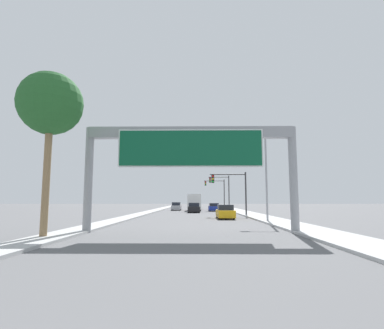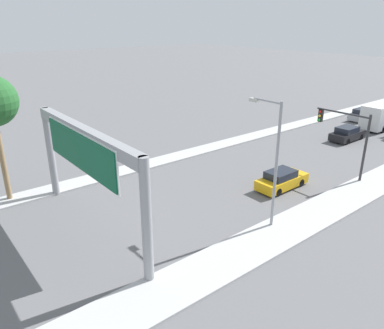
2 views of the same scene
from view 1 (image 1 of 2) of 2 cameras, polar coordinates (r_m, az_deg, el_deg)
name	(u,v)px [view 1 (image 1 of 2)]	position (r m, az deg, el deg)	size (l,w,h in m)	color
sidewalk_right	(233,210)	(61.25, 7.84, -8.49)	(3.00, 120.00, 0.15)	#B2B2B2
median_strip_left	(159,209)	(61.28, -6.38, -8.51)	(2.00, 120.00, 0.15)	#B2B2B2
sign_gantry	(190,150)	(18.92, -0.30, 2.80)	(13.42, 0.73, 6.65)	gray
car_near_center	(194,208)	(48.48, 0.40, -8.27)	(1.89, 4.46, 1.54)	black
car_near_right	(214,207)	(54.41, 4.17, -8.13)	(1.83, 4.65, 1.43)	navy
car_near_left	(225,212)	(33.04, 6.35, -8.99)	(1.76, 4.48, 1.50)	gold
car_far_center	(176,207)	(58.40, -3.00, -8.00)	(1.77, 4.46, 1.55)	#A5A8AD
truck_box_primary	(194,202)	(56.88, 0.46, -7.21)	(2.42, 8.70, 3.03)	red
traffic_light_near_intersection	(233,186)	(39.11, 7.90, -4.03)	(4.71, 0.32, 5.60)	#2D2D30
traffic_light_mid_block	(223,187)	(59.05, 5.86, -4.30)	(4.10, 0.32, 6.75)	#2D2D30
traffic_light_far_intersection	(218,189)	(68.99, 4.94, -4.66)	(4.74, 0.32, 6.64)	#2D2D30
palm_tree_foreground	(51,105)	(18.42, -25.34, 10.22)	(3.45, 3.45, 9.01)	#8C704C
street_lamp_right	(263,170)	(28.50, 13.34, -1.03)	(2.46, 0.28, 8.05)	gray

